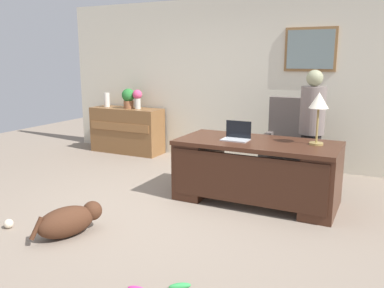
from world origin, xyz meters
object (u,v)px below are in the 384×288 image
object	(u,v)px
armchair	(286,145)
potted_plant	(128,97)
vase_empty	(107,100)
desk_lamp	(319,104)
person_standing	(311,130)
credenza	(127,130)
dog_lying	(69,220)
dog_toy_ball	(9,224)
vase_with_flowers	(137,97)
desk	(256,169)
laptop	(237,135)
dog_toy_plush	(180,286)

from	to	relation	value
armchair	potted_plant	bearing A→B (deg)	171.43
vase_empty	potted_plant	xyz separation A→B (m)	(0.50, 0.00, 0.07)
armchair	desk_lamp	world-z (taller)	desk_lamp
person_standing	vase_empty	distance (m)	3.98
credenza	person_standing	distance (m)	3.56
person_standing	dog_lying	xyz separation A→B (m)	(-1.85, -2.51, -0.66)
credenza	desk_lamp	size ratio (longest dim) A/B	2.26
desk_lamp	dog_toy_ball	xyz separation A→B (m)	(-2.71, -2.05, -1.18)
vase_with_flowers	person_standing	bearing A→B (deg)	-13.04
credenza	vase_empty	size ratio (longest dim) A/B	5.16
desk	credenza	distance (m)	3.32
desk	dog_toy_ball	xyz separation A→B (m)	(-2.05, -1.90, -0.37)
desk	laptop	xyz separation A→B (m)	(-0.25, -0.00, 0.40)
dog_toy_plush	dog_toy_ball	bearing A→B (deg)	174.60
vase_empty	dog_toy_ball	bearing A→B (deg)	-68.27
desk	dog_toy_ball	size ratio (longest dim) A/B	19.83
laptop	desk_lamp	distance (m)	1.02
vase_empty	dog_toy_plush	distance (m)	5.10
armchair	desk_lamp	xyz separation A→B (m)	(0.55, -0.91, 0.71)
dog_lying	desk_lamp	xyz separation A→B (m)	(2.02, 1.89, 1.07)
credenza	armchair	xyz separation A→B (m)	(3.08, -0.45, 0.10)
armchair	dog_toy_ball	bearing A→B (deg)	-126.27
desk	dog_lying	bearing A→B (deg)	-127.85
desk	credenza	bearing A→B (deg)	153.09
laptop	desk	bearing A→B (deg)	0.42
dog_toy_ball	person_standing	bearing A→B (deg)	46.28
laptop	potted_plant	size ratio (longest dim) A/B	0.89
dog_lying	vase_empty	bearing A→B (deg)	122.24
desk	laptop	bearing A→B (deg)	-179.58
armchair	vase_with_flowers	world-z (taller)	armchair
vase_with_flowers	dog_toy_ball	bearing A→B (deg)	-78.95
laptop	dog_toy_ball	size ratio (longest dim) A/B	3.32
credenza	dog_lying	size ratio (longest dim) A/B	1.88
desk	potted_plant	distance (m)	3.33
vase_with_flowers	potted_plant	world-z (taller)	potted_plant
dog_lying	vase_empty	distance (m)	3.93
dog_toy_ball	laptop	bearing A→B (deg)	46.62
person_standing	desk_lamp	distance (m)	0.76
desk_lamp	dog_toy_plush	xyz separation A→B (m)	(-0.59, -2.25, -1.20)
dog_toy_ball	desk	bearing A→B (deg)	42.87
armchair	vase_with_flowers	distance (m)	2.91
dog_lying	dog_toy_plush	world-z (taller)	dog_lying
person_standing	vase_with_flowers	distance (m)	3.30
dog_toy_plush	dog_lying	bearing A→B (deg)	166.01
person_standing	desk_lamp	world-z (taller)	person_standing
credenza	armchair	size ratio (longest dim) A/B	1.15
credenza	person_standing	size ratio (longest dim) A/B	0.86
vase_with_flowers	vase_empty	bearing A→B (deg)	180.00
laptop	dog_toy_plush	world-z (taller)	laptop
armchair	vase_empty	xyz separation A→B (m)	(-3.52, 0.46, 0.45)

